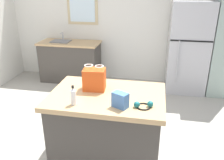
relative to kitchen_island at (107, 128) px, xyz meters
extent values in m
plane|color=#ADA89E|center=(-0.22, 0.16, -0.46)|extent=(6.33, 6.33, 0.00)
cube|color=silver|center=(-0.22, 2.80, 0.81)|extent=(5.14, 0.10, 2.53)
cube|color=#CCB78C|center=(-1.12, 2.75, 1.06)|extent=(0.68, 0.04, 0.60)
cube|color=white|center=(-1.12, 2.73, 1.06)|extent=(0.56, 0.02, 0.48)
cube|color=#423D38|center=(0.00, 0.00, -0.03)|extent=(1.21, 0.82, 0.85)
cube|color=tan|center=(0.00, 0.00, 0.42)|extent=(1.29, 0.90, 0.06)
cube|color=#B7B7BC|center=(1.12, 2.39, 0.43)|extent=(0.76, 0.67, 1.77)
cube|color=black|center=(1.12, 2.04, 0.64)|extent=(0.74, 0.01, 0.02)
cylinder|color=#B7B7BC|center=(0.91, 2.02, 0.25)|extent=(0.02, 0.02, 0.80)
cube|color=#9EB2A8|center=(1.74, 2.39, 0.68)|extent=(0.45, 0.64, 2.27)
cube|color=#423D38|center=(-1.36, 2.43, -0.04)|extent=(1.27, 0.58, 0.84)
cube|color=tan|center=(-1.36, 2.43, 0.40)|extent=(1.31, 0.62, 0.04)
cube|color=slate|center=(-1.55, 2.43, 0.37)|extent=(0.40, 0.32, 0.14)
cylinder|color=#B7B7BC|center=(-1.55, 2.57, 0.51)|extent=(0.03, 0.03, 0.18)
cylinder|color=#B7B7BC|center=(-1.55, 2.50, 0.60)|extent=(0.02, 0.14, 0.02)
cube|color=#DB511E|center=(-0.17, 0.10, 0.57)|extent=(0.26, 0.20, 0.25)
torus|color=white|center=(-0.23, 0.10, 0.74)|extent=(0.11, 0.11, 0.01)
torus|color=white|center=(-0.11, 0.10, 0.74)|extent=(0.11, 0.11, 0.01)
cube|color=#4775B7|center=(0.19, -0.26, 0.53)|extent=(0.18, 0.15, 0.16)
cylinder|color=white|center=(-0.28, -0.30, 0.53)|extent=(0.06, 0.06, 0.16)
cone|color=white|center=(-0.28, -0.30, 0.62)|extent=(0.05, 0.05, 0.03)
cylinder|color=black|center=(-0.28, -0.30, 0.65)|extent=(0.03, 0.03, 0.02)
torus|color=black|center=(0.42, -0.22, 0.46)|extent=(0.18, 0.18, 0.01)
sphere|color=#19666B|center=(0.36, -0.24, 0.48)|extent=(0.06, 0.06, 0.06)
sphere|color=#19666B|center=(0.49, -0.21, 0.48)|extent=(0.06, 0.06, 0.06)
camera|label=1|loc=(0.51, -2.32, 1.60)|focal=37.75mm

